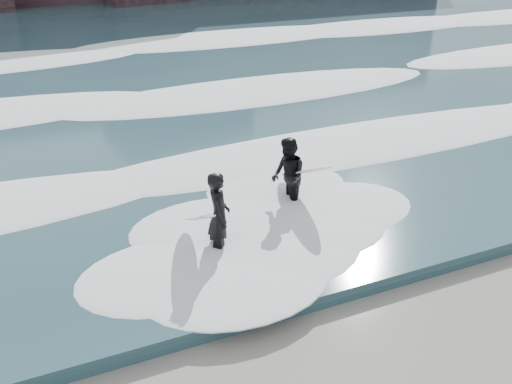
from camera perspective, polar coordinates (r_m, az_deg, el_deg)
sea at (r=33.86m, az=-16.58°, el=14.45°), size 90.00×52.00×0.30m
foam_near at (r=14.96m, az=-4.72°, el=2.56°), size 60.00×3.20×0.20m
foam_mid at (r=21.32m, az=-11.17°, el=9.42°), size 60.00×4.00×0.24m
foam_far at (r=29.92m, az=-15.43°, el=13.76°), size 60.00×4.80×0.30m
surfer_left at (r=11.32m, az=-4.01°, el=-2.44°), size 0.97×1.75×1.89m
surfer_right at (r=13.12m, az=3.43°, el=1.62°), size 1.18×2.12×1.83m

